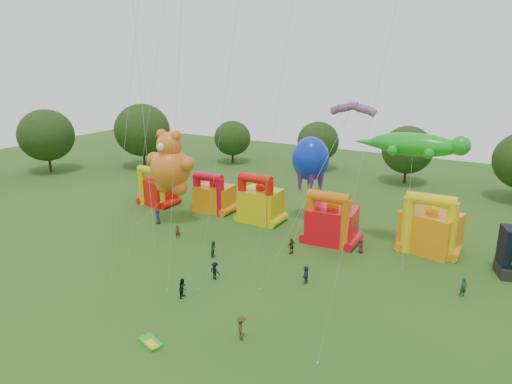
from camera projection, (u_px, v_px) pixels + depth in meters
The scene contains 23 objects.
ground at pixel (117, 346), 33.21m from camera, with size 160.00×160.00×0.00m, color #245518.
tree_ring at pixel (104, 260), 32.54m from camera, with size 125.39×127.51×12.07m.
bouncy_castle_0 at pixel (157, 189), 64.82m from camera, with size 5.24×4.57×5.76m.
bouncy_castle_1 at pixel (214, 196), 62.02m from camera, with size 5.10×4.21×5.57m.
bouncy_castle_2 at pixel (260, 203), 57.88m from camera, with size 4.95×3.98×6.49m.
bouncy_castle_3 at pixel (331, 222), 51.23m from camera, with size 5.66×4.71×6.30m.
bouncy_castle_4 at pixel (430, 229), 48.79m from camera, with size 6.47×5.69×6.81m.
teddy_bear_kite at pixel (166, 176), 56.29m from camera, with size 7.02×6.92×11.95m.
gecko_kite at pixel (411, 175), 46.69m from camera, with size 11.79×7.32×12.92m.
octopus_kite at pixel (307, 185), 55.52m from camera, with size 4.60×11.92×10.97m.
parafoil_kites at pixel (203, 140), 44.74m from camera, with size 29.84×12.26×31.47m.
diamond_kites at pixel (216, 117), 40.32m from camera, with size 26.95×18.46×35.54m.
folded_kite_bundle at pixel (150, 343), 33.32m from camera, with size 2.22×1.60×0.31m.
spectator_0 at pixel (158, 216), 57.50m from camera, with size 0.93×0.61×1.90m, color #24273D.
spectator_1 at pixel (178, 232), 52.87m from camera, with size 0.58×0.38×1.60m, color #562418.
spectator_2 at pixel (214, 249), 47.77m from camera, with size 0.87×0.68×1.79m, color #193F23.
spectator_3 at pixel (215, 271), 42.97m from camera, with size 1.12×0.65×1.74m, color black.
spectator_4 at pixel (292, 246), 48.56m from camera, with size 1.06×0.44×1.81m, color #48361D.
spectator_5 at pixel (306, 274), 42.30m from camera, with size 1.58×0.50×1.70m, color #282D43.
spectator_6 at pixel (361, 246), 48.88m from camera, with size 0.76×0.49×1.55m, color #57181F.
spectator_7 at pixel (463, 287), 39.77m from camera, with size 0.67×0.44×1.83m, color #193F2F.
spectator_8 at pixel (183, 288), 39.73m from camera, with size 0.87×0.68×1.79m, color black.
spectator_9 at pixel (241, 328), 33.75m from camera, with size 1.22×0.70×1.89m, color #43301B.
Camera 1 is at (23.06, -19.91, 20.10)m, focal length 32.00 mm.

